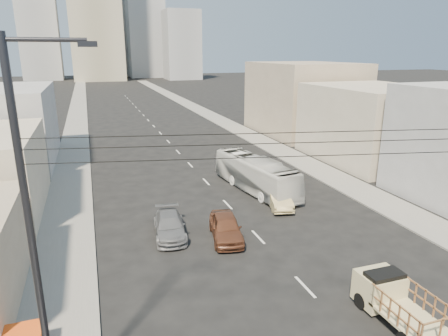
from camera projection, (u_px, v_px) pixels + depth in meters
sidewalk_left at (77, 117)px, 73.01m from camera, size 3.50×180.00×0.12m
sidewalk_right at (201, 111)px, 80.25m from camera, size 3.50×180.00×0.12m
lane_dashes at (157, 129)px, 61.19m from camera, size 0.15×104.00×0.01m
flatbed_pickup at (396, 299)px, 17.48m from camera, size 1.95×4.41×1.90m
city_bus at (255, 174)px, 34.03m from camera, size 4.00×10.72×2.92m
sedan_brown at (226, 227)px, 25.32m from camera, size 2.63×4.83×1.56m
sedan_tan at (278, 198)px, 30.66m from camera, size 2.42×4.52×1.41m
sedan_grey at (170, 226)px, 25.76m from camera, size 2.44×4.89×1.36m
streetlamp_left at (35, 237)px, 11.34m from camera, size 2.36×0.25×12.00m
overhead_wires at (433, 140)px, 11.87m from camera, size 23.01×5.02×0.72m
bldg_right_mid at (373, 123)px, 43.35m from camera, size 11.00×14.00×8.00m
bldg_right_far at (303, 98)px, 57.77m from camera, size 12.00×16.00×10.00m
high_rise_tower at (94, 3)px, 157.88m from camera, size 20.00×20.00×60.00m
midrise_ne at (146, 32)px, 181.10m from camera, size 16.00×16.00×40.00m
midrise_nw at (40, 38)px, 163.85m from camera, size 15.00×15.00×34.00m
midrise_back at (116, 29)px, 190.48m from camera, size 18.00×18.00×44.00m
midrise_east at (182, 45)px, 168.31m from camera, size 14.00×14.00×28.00m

